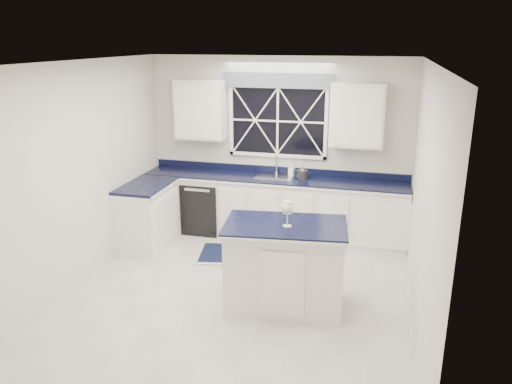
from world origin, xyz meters
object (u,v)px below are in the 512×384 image
(dishwasher, at_px, (205,205))
(soap_bottle, at_px, (292,169))
(kettle, at_px, (302,173))
(island, at_px, (285,266))
(wine_glass, at_px, (288,209))
(faucet, at_px, (276,164))

(dishwasher, bearing_deg, soap_bottle, 9.36)
(kettle, bearing_deg, island, -76.91)
(dishwasher, bearing_deg, island, -50.24)
(island, xyz_separation_m, wine_glass, (0.03, -0.05, 0.69))
(kettle, height_order, soap_bottle, kettle)
(faucet, distance_m, wine_glass, 2.35)
(faucet, relative_size, kettle, 1.12)
(dishwasher, distance_m, soap_bottle, 1.49)
(dishwasher, bearing_deg, kettle, 1.33)
(island, bearing_deg, kettle, 87.54)
(dishwasher, bearing_deg, wine_glass, -50.51)
(wine_glass, distance_m, soap_bottle, 2.33)
(dishwasher, xyz_separation_m, wine_glass, (1.71, -2.08, 0.78))
(island, bearing_deg, faucet, 98.02)
(faucet, bearing_deg, soap_bottle, 6.21)
(dishwasher, height_order, soap_bottle, soap_bottle)
(island, xyz_separation_m, kettle, (-0.15, 2.06, 0.53))
(dishwasher, height_order, faucet, faucet)
(kettle, bearing_deg, faucet, 168.55)
(faucet, xyz_separation_m, soap_bottle, (0.23, 0.03, -0.07))
(faucet, height_order, kettle, faucet)
(soap_bottle, bearing_deg, faucet, -173.79)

